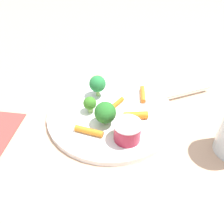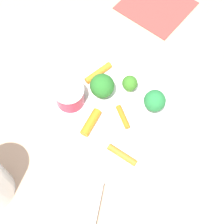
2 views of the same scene
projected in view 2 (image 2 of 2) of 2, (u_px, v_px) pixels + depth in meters
The scene contains 12 objects.
ground_plane at pixel (117, 111), 0.64m from camera, with size 2.40×2.40×0.00m, color tan.
plate at pixel (117, 110), 0.63m from camera, with size 0.28×0.28×0.01m, color white.
sauce_cup at pixel (70, 95), 0.62m from camera, with size 0.06×0.06×0.04m.
broccoli_floret_0 at pixel (155, 101), 0.60m from camera, with size 0.04×0.04×0.05m.
broccoli_floret_1 at pixel (130, 84), 0.63m from camera, with size 0.03×0.03×0.04m.
broccoli_floret_2 at pixel (102, 86), 0.62m from camera, with size 0.05×0.05×0.05m.
carrot_stick_0 at pixel (122, 155), 0.58m from camera, with size 0.01×0.01×0.06m, color orange.
carrot_stick_1 at pixel (99, 72), 0.66m from camera, with size 0.01×0.01×0.06m, color orange.
carrot_stick_2 at pixel (123, 117), 0.61m from camera, with size 0.01×0.01×0.05m, color orange.
carrot_stick_3 at pixel (91, 122), 0.61m from camera, with size 0.02×0.02×0.05m, color orange.
fork at pixel (99, 198), 0.55m from camera, with size 0.15×0.12×0.00m.
napkin at pixel (156, 5), 0.75m from camera, with size 0.14×0.13×0.00m, color #B23B35.
Camera 2 is at (-0.25, 0.13, 0.57)m, focal length 54.46 mm.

